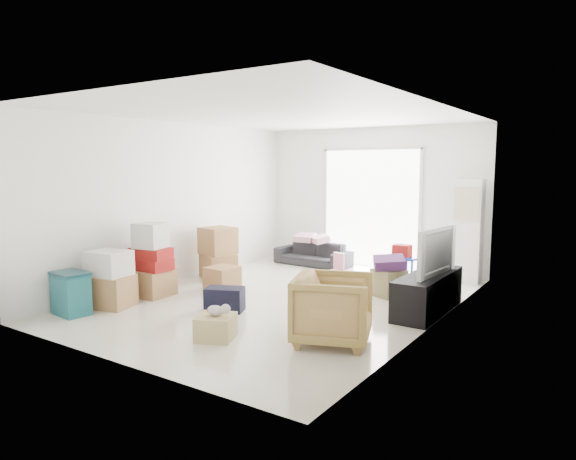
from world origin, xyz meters
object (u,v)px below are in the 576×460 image
(armchair, at_px, (333,306))
(ac_tower, at_px, (468,231))
(television, at_px, (429,269))
(tv_console, at_px, (428,293))
(kids_table, at_px, (402,256))
(ottoman, at_px, (389,283))
(storage_bins, at_px, (71,293))
(wood_crate, at_px, (216,327))
(sofa, at_px, (313,250))

(armchair, bearing_deg, ac_tower, -26.70)
(television, bearing_deg, tv_console, 0.00)
(tv_console, height_order, kids_table, kids_table)
(armchair, distance_m, ottoman, 2.32)
(armchair, distance_m, kids_table, 3.25)
(ottoman, bearing_deg, storage_bins, -133.67)
(armchair, height_order, wood_crate, armchair)
(television, xyz_separation_m, wood_crate, (-1.66, -2.41, -0.46))
(tv_console, height_order, storage_bins, storage_bins)
(kids_table, bearing_deg, armchair, -81.96)
(kids_table, bearing_deg, storage_bins, -125.25)
(kids_table, height_order, wood_crate, kids_table)
(ac_tower, height_order, wood_crate, ac_tower)
(television, height_order, wood_crate, television)
(television, relative_size, storage_bins, 1.91)
(television, height_order, sofa, television)
(ottoman, relative_size, wood_crate, 1.00)
(tv_console, xyz_separation_m, wood_crate, (-1.66, -2.41, -0.13))
(tv_console, distance_m, ottoman, 0.94)
(television, xyz_separation_m, armchair, (-0.48, -1.78, -0.17))
(tv_console, bearing_deg, wood_crate, -124.46)
(ottoman, distance_m, kids_table, 0.97)
(sofa, distance_m, wood_crate, 4.61)
(television, xyz_separation_m, ottoman, (-0.78, 0.52, -0.39))
(ac_tower, bearing_deg, tv_console, -88.66)
(wood_crate, bearing_deg, sofa, 107.02)
(tv_console, xyz_separation_m, television, (0.00, 0.00, 0.34))
(sofa, xyz_separation_m, armchair, (2.52, -3.77, 0.12))
(ac_tower, xyz_separation_m, ottoman, (-0.73, -1.63, -0.67))
(tv_console, xyz_separation_m, ottoman, (-0.78, 0.52, -0.06))
(tv_console, height_order, armchair, armchair)
(television, height_order, armchair, armchair)
(ac_tower, relative_size, television, 1.59)
(ottoman, height_order, wood_crate, ottoman)
(television, relative_size, sofa, 0.71)
(ac_tower, xyz_separation_m, armchair, (-0.43, -3.92, -0.45))
(ac_tower, bearing_deg, television, -88.66)
(ac_tower, distance_m, sofa, 3.01)
(armchair, distance_m, storage_bins, 3.56)
(ac_tower, distance_m, armchair, 3.97)
(kids_table, bearing_deg, ac_tower, 38.32)
(sofa, bearing_deg, tv_console, -30.19)
(sofa, distance_m, storage_bins, 4.83)
(storage_bins, xyz_separation_m, ottoman, (3.12, 3.27, -0.08))
(armchair, bearing_deg, sofa, 13.37)
(tv_console, bearing_deg, ac_tower, 91.34)
(tv_console, bearing_deg, sofa, 146.46)
(television, distance_m, storage_bins, 4.78)
(storage_bins, bearing_deg, armchair, 15.90)
(sofa, bearing_deg, wood_crate, -69.63)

